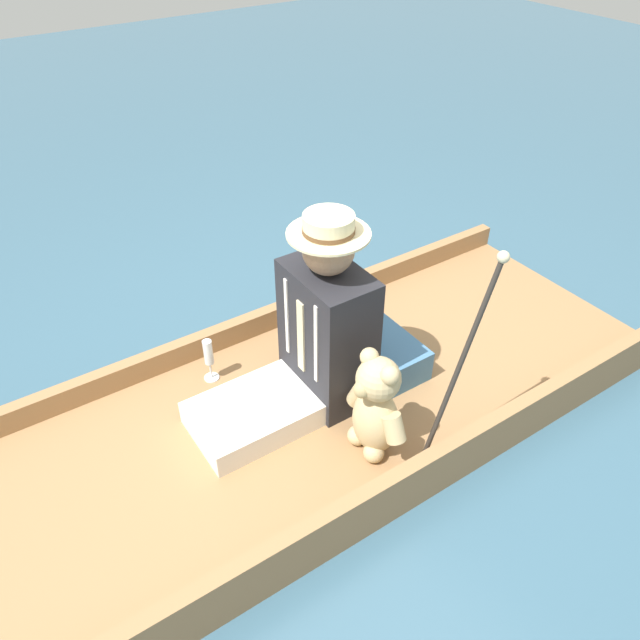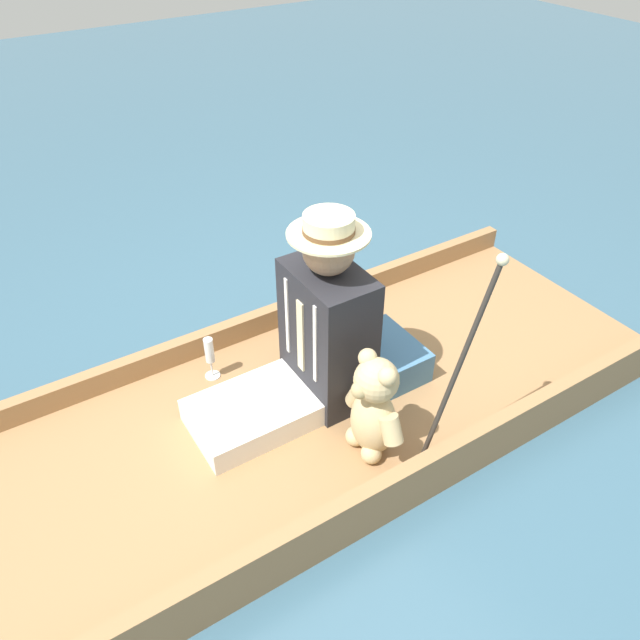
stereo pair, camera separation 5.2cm
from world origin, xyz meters
TOP-DOWN VIEW (x-y plane):
  - ground_plane at (0.00, 0.00)m, footprint 16.00×16.00m
  - punt_boat at (0.00, 0.00)m, footprint 1.20×3.08m
  - seat_cushion at (0.01, -0.32)m, footprint 0.36×0.25m
  - seated_person at (0.04, 0.06)m, footprint 0.39×0.78m
  - teddy_bear at (-0.34, 0.01)m, footprint 0.33×0.19m
  - wine_glass at (0.39, 0.38)m, footprint 0.07×0.07m
  - walking_cane at (-0.50, -0.26)m, footprint 0.04×0.27m

SIDE VIEW (x-z plane):
  - ground_plane at x=0.00m, z-range 0.00..0.00m
  - punt_boat at x=0.00m, z-range -0.05..0.19m
  - seat_cushion at x=0.01m, z-range 0.12..0.27m
  - wine_glass at x=0.39m, z-range 0.15..0.36m
  - teddy_bear at x=-0.34m, z-range 0.10..0.57m
  - seated_person at x=0.04m, z-range 0.01..0.87m
  - walking_cane at x=-0.50m, z-range 0.19..1.06m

